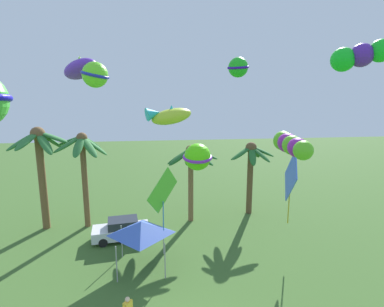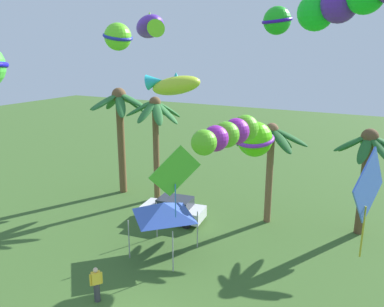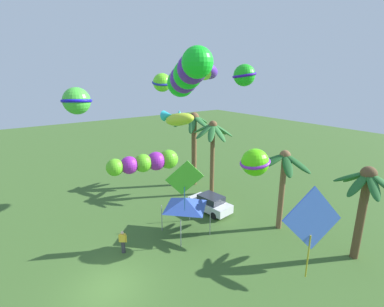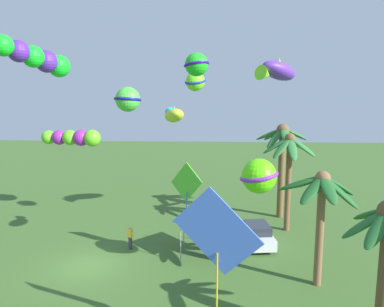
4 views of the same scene
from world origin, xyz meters
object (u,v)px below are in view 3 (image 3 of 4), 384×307
Objects in this scene: spectator_0 at (123,242)px; kite_diamond_2 at (313,221)px; kite_diamond_5 at (184,179)px; kite_ball_6 at (77,101)px; palm_tree_2 at (365,192)px; kite_ball_4 at (255,162)px; palm_tree_0 at (194,131)px; kite_tube_0 at (187,76)px; kite_ball_3 at (162,83)px; kite_fish_9 at (208,72)px; kite_tube_1 at (146,163)px; palm_tree_1 at (284,168)px; parked_car_0 at (210,203)px; palm_tree_3 at (213,138)px; kite_fish_8 at (178,119)px; kite_ball_7 at (244,75)px; festival_tent at (186,203)px.

kite_diamond_2 is at bearing 29.80° from spectator_0.
kite_ball_6 is at bearing -141.62° from kite_diamond_5.
kite_ball_4 is (-5.18, -4.22, 1.33)m from palm_tree_2.
palm_tree_0 is 2.61× the size of kite_tube_0.
kite_fish_9 reaches higher than kite_ball_3.
palm_tree_0 is 2.71× the size of kite_tube_1.
kite_ball_3 reaches higher than palm_tree_0.
palm_tree_2 is at bearing 52.24° from spectator_0.
kite_fish_9 is at bearing 109.28° from spectator_0.
palm_tree_1 is 3.36× the size of kite_ball_3.
palm_tree_3 is at bearing 138.18° from parked_car_0.
kite_tube_0 reaches higher than kite_fish_8.
kite_tube_0 is at bearing -33.61° from kite_diamond_5.
kite_fish_8 is at bearing -58.88° from parked_car_0.
palm_tree_3 is (3.06, -0.02, -0.16)m from palm_tree_0.
palm_tree_1 is 8.17m from palm_tree_3.
kite_tube_1 is at bearing -52.01° from parked_car_0.
kite_ball_3 is 0.52× the size of kite_diamond_5.
kite_ball_3 is at bearing 153.38° from kite_tube_0.
kite_tube_0 is at bearing -26.62° from kite_ball_3.
parked_car_0 is 13.39m from kite_ball_7.
kite_ball_3 is 0.67× the size of kite_ball_6.
parked_car_0 is at bearing 172.88° from kite_ball_4.
kite_ball_4 is 5.93m from kite_fish_8.
kite_ball_7 is (-3.45, -7.40, 6.84)m from palm_tree_2.
kite_fish_9 is at bearing 108.52° from kite_ball_3.
palm_tree_0 is 18.27m from kite_tube_1.
palm_tree_2 reaches higher than parked_car_0.
parked_car_0 is 14.22m from kite_tube_1.
kite_ball_4 is at bearing -140.84° from palm_tree_2.
kite_tube_1 is at bearing -46.93° from kite_diamond_5.
palm_tree_0 is at bearing 161.15° from kite_fish_9.
kite_ball_6 is (-2.77, -5.13, -1.19)m from kite_ball_3.
parked_car_0 is at bearing -161.25° from palm_tree_2.
festival_tent is at bearing 134.89° from kite_fish_8.
palm_tree_0 is at bearing 163.77° from kite_ball_4.
kite_diamond_5 is (3.23, -0.38, -6.05)m from kite_ball_3.
kite_tube_0 is at bearing -67.02° from palm_tree_1.
kite_diamond_2 is (5.66, -5.47, 0.07)m from palm_tree_1.
palm_tree_2 is at bearing 35.62° from kite_ball_3.
kite_diamond_2 is (0.42, -6.45, 0.33)m from palm_tree_2.
kite_tube_1 is 1.78× the size of kite_ball_7.
festival_tent is at bearing 143.31° from kite_diamond_5.
kite_ball_7 is (12.98, -6.46, 5.60)m from palm_tree_0.
kite_ball_4 is 9.74m from kite_fish_9.
palm_tree_0 is at bearing 103.16° from kite_ball_6.
kite_ball_6 reaches higher than palm_tree_2.
palm_tree_0 is at bearing 140.60° from kite_diamond_5.
kite_ball_6 reaches higher than kite_diamond_2.
kite_tube_1 reaches higher than festival_tent.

